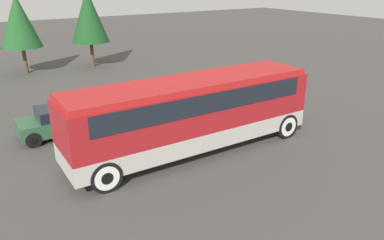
{
  "coord_description": "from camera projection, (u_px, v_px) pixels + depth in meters",
  "views": [
    {
      "loc": [
        -8.04,
        -12.53,
        7.15
      ],
      "look_at": [
        0.0,
        0.0,
        1.45
      ],
      "focal_mm": 35.0,
      "sensor_mm": 36.0,
      "label": 1
    }
  ],
  "objects": [
    {
      "name": "parked_car_near",
      "position": [
        67.0,
        119.0,
        18.02
      ],
      "size": [
        4.55,
        1.81,
        1.44
      ],
      "color": "#2D5638",
      "rests_on": "ground_plane"
    },
    {
      "name": "ground_plane",
      "position": [
        192.0,
        151.0,
        16.46
      ],
      "size": [
        120.0,
        120.0,
        0.0
      ],
      "primitive_type": "plane",
      "color": "#423F3D"
    },
    {
      "name": "parked_car_mid",
      "position": [
        226.0,
        90.0,
        22.87
      ],
      "size": [
        4.35,
        1.96,
        1.42
      ],
      "color": "#7A6B5B",
      "rests_on": "ground_plane"
    },
    {
      "name": "tour_bus",
      "position": [
        194.0,
        108.0,
        15.81
      ],
      "size": [
        10.98,
        2.69,
        3.22
      ],
      "color": "#B7B2A8",
      "rests_on": "ground_plane"
    },
    {
      "name": "tree_center",
      "position": [
        19.0,
        21.0,
        28.37
      ],
      "size": [
        3.03,
        3.03,
        6.04
      ],
      "color": "brown",
      "rests_on": "ground_plane"
    },
    {
      "name": "tree_left",
      "position": [
        89.0,
        16.0,
        30.52
      ],
      "size": [
        3.06,
        3.06,
        6.35
      ],
      "color": "brown",
      "rests_on": "ground_plane"
    }
  ]
}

